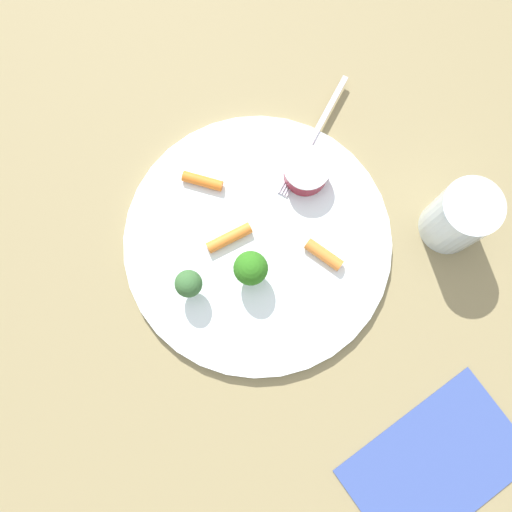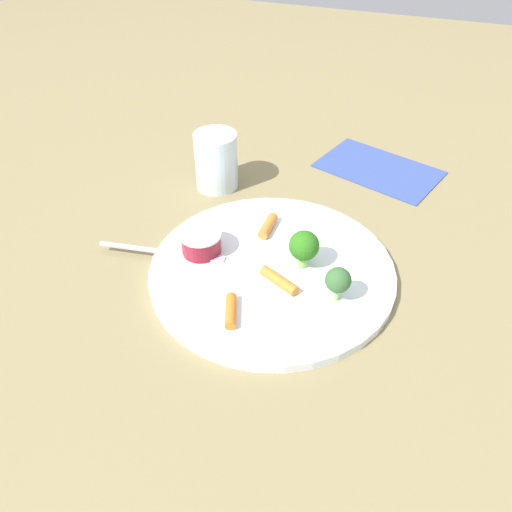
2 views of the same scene
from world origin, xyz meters
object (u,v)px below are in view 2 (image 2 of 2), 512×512
plate (272,271)px  carrot_stick_0 (231,311)px  broccoli_floret_0 (338,281)px  napkin (379,169)px  drinking_glass (216,161)px  carrot_stick_1 (279,281)px  broccoli_floret_1 (304,246)px  carrot_stick_2 (268,226)px  sauce_cup (200,243)px  fork (164,252)px

plate → carrot_stick_0: size_ratio=6.50×
broccoli_floret_0 → carrot_stick_0: bearing=-149.3°
broccoli_floret_0 → napkin: (0.00, 0.33, -0.04)m
drinking_glass → napkin: (0.23, 0.13, -0.04)m
carrot_stick_1 → carrot_stick_0: bearing=-119.5°
carrot_stick_0 → broccoli_floret_1: bearing=63.1°
plate → drinking_glass: bearing=130.4°
carrot_stick_2 → napkin: 0.26m
sauce_cup → carrot_stick_0: bearing=-49.6°
broccoli_floret_1 → broccoli_floret_0: bearing=-40.7°
sauce_cup → carrot_stick_2: 0.10m
broccoli_floret_0 → carrot_stick_0: (-0.11, -0.06, -0.02)m
carrot_stick_0 → fork: carrot_stick_0 is taller
sauce_cup → fork: size_ratio=0.32×
plate → broccoli_floret_1: size_ratio=6.04×
plate → carrot_stick_0: bearing=-101.9°
drinking_glass → napkin: 0.27m
carrot_stick_1 → napkin: 0.34m
sauce_cup → carrot_stick_1: size_ratio=0.99×
broccoli_floret_1 → carrot_stick_1: broccoli_floret_1 is taller
plate → broccoli_floret_0: (0.09, -0.03, 0.04)m
broccoli_floret_1 → napkin: size_ratio=0.27×
drinking_glass → carrot_stick_0: bearing=-64.6°
broccoli_floret_1 → carrot_stick_0: 0.13m
broccoli_floret_1 → napkin: bearing=79.3°
sauce_cup → carrot_stick_2: size_ratio=1.17×
sauce_cup → broccoli_floret_1: broccoli_floret_1 is taller
broccoli_floret_0 → carrot_stick_1: 0.07m
broccoli_floret_1 → drinking_glass: 0.24m
plate → sauce_cup: size_ratio=5.76×
sauce_cup → carrot_stick_2: bearing=47.7°
sauce_cup → broccoli_floret_0: 0.19m
plate → drinking_glass: (-0.15, 0.17, 0.04)m
carrot_stick_1 → drinking_glass: (-0.16, 0.20, 0.03)m
carrot_stick_0 → drinking_glass: bearing=115.4°
broccoli_floret_1 → drinking_glass: (-0.18, 0.15, 0.00)m
carrot_stick_1 → plate: bearing=122.3°
sauce_cup → broccoli_floret_0: broccoli_floret_0 is taller
broccoli_floret_0 → broccoli_floret_1: (-0.05, 0.05, 0.00)m
napkin → drinking_glass: bearing=-150.8°
fork → carrot_stick_2: bearing=38.8°
napkin → carrot_stick_1: bearing=-102.3°
broccoli_floret_0 → drinking_glass: (-0.23, 0.20, 0.00)m
broccoli_floret_1 → napkin: 0.29m
broccoli_floret_0 → drinking_glass: 0.31m
broccoli_floret_0 → broccoli_floret_1: bearing=139.3°
carrot_stick_2 → fork: 0.15m
fork → napkin: fork is taller
broccoli_floret_0 → carrot_stick_2: (-0.12, 0.10, -0.02)m
fork → napkin: 0.40m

